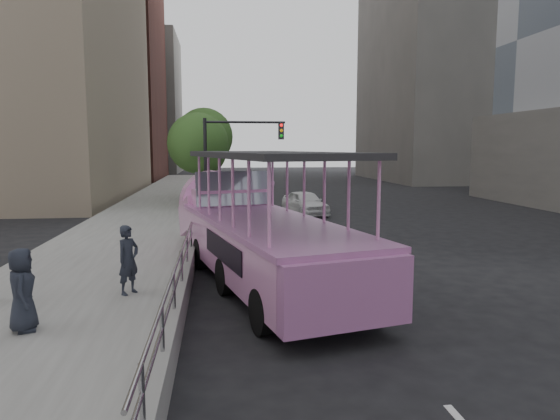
# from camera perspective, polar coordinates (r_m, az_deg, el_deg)

# --- Properties ---
(ground) EXTENTS (160.00, 160.00, 0.00)m
(ground) POSITION_cam_1_polar(r_m,az_deg,el_deg) (14.05, 2.43, -8.18)
(ground) COLOR black
(sidewalk) EXTENTS (5.50, 80.00, 0.30)m
(sidewalk) POSITION_cam_1_polar(r_m,az_deg,el_deg) (23.89, -15.39, -1.68)
(sidewalk) COLOR #9D9D97
(sidewalk) RESTS_ON ground
(kerb_wall) EXTENTS (0.24, 30.00, 0.36)m
(kerb_wall) POSITION_cam_1_polar(r_m,az_deg,el_deg) (15.72, -10.11, -4.82)
(kerb_wall) COLOR gray
(kerb_wall) RESTS_ON sidewalk
(guardrail) EXTENTS (0.07, 22.00, 0.71)m
(guardrail) POSITION_cam_1_polar(r_m,az_deg,el_deg) (15.60, -10.16, -2.44)
(guardrail) COLOR #9D9DA1
(guardrail) RESTS_ON kerb_wall
(duck_boat) EXTENTS (5.10, 11.15, 3.60)m
(duck_boat) POSITION_cam_1_polar(r_m,az_deg,el_deg) (14.10, -3.00, -2.55)
(duck_boat) COLOR black
(duck_boat) RESTS_ON ground
(car) EXTENTS (2.45, 4.18, 1.33)m
(car) POSITION_cam_1_polar(r_m,az_deg,el_deg) (27.72, 2.89, 0.84)
(car) COLOR white
(car) RESTS_ON ground
(pedestrian_near) EXTENTS (0.67, 0.71, 1.63)m
(pedestrian_near) POSITION_cam_1_polar(r_m,az_deg,el_deg) (12.21, -16.95, -5.45)
(pedestrian_near) COLOR #212631
(pedestrian_near) RESTS_ON sidewalk
(pedestrian_far) EXTENTS (0.69, 0.88, 1.58)m
(pedestrian_far) POSITION_cam_1_polar(r_m,az_deg,el_deg) (10.53, -27.39, -8.10)
(pedestrian_far) COLOR #212631
(pedestrian_far) RESTS_ON sidewalk
(parking_sign) EXTENTS (0.11, 0.60, 2.66)m
(parking_sign) POSITION_cam_1_polar(r_m,az_deg,el_deg) (17.38, -9.47, 0.34)
(parking_sign) COLOR black
(parking_sign) RESTS_ON ground
(traffic_signal) EXTENTS (4.20, 0.32, 5.20)m
(traffic_signal) POSITION_cam_1_polar(r_m,az_deg,el_deg) (25.87, -5.87, 6.64)
(traffic_signal) COLOR black
(traffic_signal) RESTS_ON ground
(street_tree_near) EXTENTS (3.52, 3.52, 5.72)m
(street_tree_near) POSITION_cam_1_polar(r_m,az_deg,el_deg) (29.31, -9.17, 7.27)
(street_tree_near) COLOR #3C2A1B
(street_tree_near) RESTS_ON ground
(street_tree_far) EXTENTS (3.97, 3.97, 6.45)m
(street_tree_far) POSITION_cam_1_polar(r_m,az_deg,el_deg) (35.30, -8.50, 8.04)
(street_tree_far) COLOR #3C2A1B
(street_tree_far) RESTS_ON ground
(midrise_brick) EXTENTS (18.00, 16.00, 26.00)m
(midrise_brick) POSITION_cam_1_polar(r_m,az_deg,el_deg) (64.03, -21.97, 14.99)
(midrise_brick) COLOR brown
(midrise_brick) RESTS_ON ground
(midrise_stone_a) EXTENTS (20.00, 20.00, 32.00)m
(midrise_stone_a) POSITION_cam_1_polar(r_m,az_deg,el_deg) (63.35, 20.66, 17.90)
(midrise_stone_a) COLOR slate
(midrise_stone_a) RESTS_ON ground
(midrise_stone_b) EXTENTS (16.00, 14.00, 20.00)m
(midrise_stone_b) POSITION_cam_1_polar(r_m,az_deg,el_deg) (78.83, -17.40, 11.41)
(midrise_stone_b) COLOR slate
(midrise_stone_b) RESTS_ON ground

